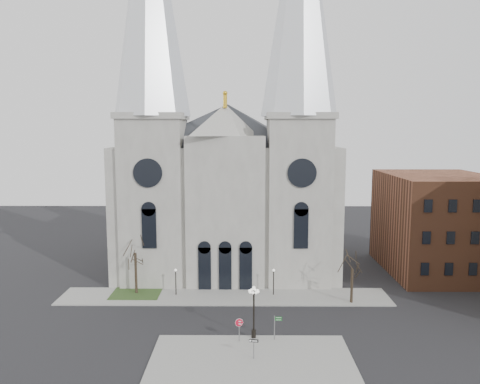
{
  "coord_description": "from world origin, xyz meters",
  "views": [
    {
      "loc": [
        2.22,
        -43.84,
        20.25
      ],
      "look_at": [
        1.91,
        8.0,
        13.36
      ],
      "focal_mm": 35.0,
      "sensor_mm": 36.0,
      "label": 1
    }
  ],
  "objects_px": {
    "stop_sign": "(239,325)",
    "globe_lamp": "(254,305)",
    "street_name_sign": "(275,326)",
    "one_way_sign": "(254,345)"
  },
  "relations": [
    {
      "from": "globe_lamp",
      "to": "one_way_sign",
      "type": "height_order",
      "value": "globe_lamp"
    },
    {
      "from": "one_way_sign",
      "to": "street_name_sign",
      "type": "relative_size",
      "value": 0.79
    },
    {
      "from": "stop_sign",
      "to": "globe_lamp",
      "type": "distance_m",
      "value": 2.28
    },
    {
      "from": "one_way_sign",
      "to": "street_name_sign",
      "type": "height_order",
      "value": "street_name_sign"
    },
    {
      "from": "globe_lamp",
      "to": "street_name_sign",
      "type": "distance_m",
      "value": 2.83
    },
    {
      "from": "stop_sign",
      "to": "one_way_sign",
      "type": "distance_m",
      "value": 3.7
    },
    {
      "from": "stop_sign",
      "to": "street_name_sign",
      "type": "relative_size",
      "value": 0.96
    },
    {
      "from": "street_name_sign",
      "to": "one_way_sign",
      "type": "bearing_deg",
      "value": -119.76
    },
    {
      "from": "stop_sign",
      "to": "globe_lamp",
      "type": "height_order",
      "value": "globe_lamp"
    },
    {
      "from": "one_way_sign",
      "to": "street_name_sign",
      "type": "xyz_separation_m",
      "value": [
        2.17,
        3.8,
        0.1
      ]
    }
  ]
}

